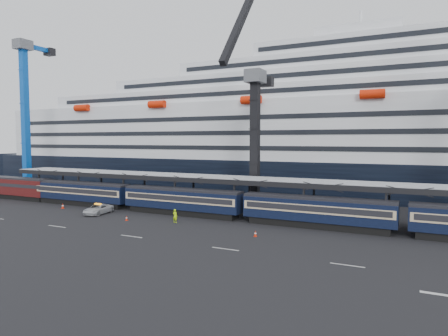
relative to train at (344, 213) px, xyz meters
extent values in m
plane|color=black|center=(4.65, -10.00, -2.20)|extent=(260.00, 260.00, 0.00)
cube|color=beige|center=(-33.35, -14.00, -2.19)|extent=(3.00, 0.15, 0.02)
cube|color=beige|center=(-21.35, -14.00, -2.19)|extent=(3.00, 0.15, 0.02)
cube|color=beige|center=(-9.35, -14.00, -2.19)|extent=(3.00, 0.15, 0.02)
cube|color=beige|center=(2.65, -14.00, -2.19)|extent=(3.00, 0.15, 0.02)
cube|color=beige|center=(9.65, -18.00, -2.19)|extent=(2.50, 0.40, 0.02)
cube|color=black|center=(-43.35, 0.00, -1.75)|extent=(17.48, 2.40, 0.90)
cube|color=black|center=(-43.35, 0.00, 0.05)|extent=(19.00, 2.80, 2.70)
cube|color=#C6B08C|center=(-43.35, 0.00, 0.35)|extent=(18.62, 2.92, 1.05)
cube|color=black|center=(-43.35, 0.00, 0.40)|extent=(17.86, 2.98, 0.70)
cube|color=black|center=(-43.35, 0.00, 1.55)|extent=(19.00, 2.50, 0.35)
cube|color=black|center=(-23.35, 0.00, -1.75)|extent=(17.48, 2.40, 0.90)
cube|color=black|center=(-23.35, 0.00, 0.05)|extent=(19.00, 2.80, 2.70)
cube|color=#C6B08C|center=(-23.35, 0.00, 0.35)|extent=(18.62, 2.92, 1.05)
cube|color=black|center=(-23.35, 0.00, 0.40)|extent=(17.86, 2.98, 0.70)
cube|color=black|center=(-23.35, 0.00, 1.55)|extent=(19.00, 2.50, 0.35)
cube|color=black|center=(-3.35, 0.00, -1.75)|extent=(17.48, 2.40, 0.90)
cube|color=black|center=(-3.35, 0.00, 0.05)|extent=(19.00, 2.80, 2.70)
cube|color=#C6B08C|center=(-3.35, 0.00, 0.35)|extent=(18.62, 2.92, 1.05)
cube|color=black|center=(-3.35, 0.00, 0.40)|extent=(17.86, 2.98, 0.70)
cube|color=black|center=(-3.35, 0.00, 1.55)|extent=(19.00, 2.50, 0.35)
cube|color=black|center=(-59.35, 0.00, -1.75)|extent=(14.00, 2.50, 0.90)
cube|color=#3A0D0E|center=(-59.35, 0.00, 0.10)|extent=(15.00, 2.90, 2.90)
cube|color=black|center=(-59.35, 0.00, 1.70)|extent=(15.00, 2.60, 0.30)
cube|color=black|center=(-59.35, 0.00, 0.50)|extent=(15.10, 3.00, 0.60)
cube|color=#93969A|center=(4.65, 4.00, 3.20)|extent=(130.00, 6.00, 0.25)
cube|color=black|center=(4.65, 1.00, 2.90)|extent=(130.00, 0.25, 0.70)
cube|color=black|center=(4.65, 7.00, 2.90)|extent=(130.00, 0.25, 0.70)
cube|color=black|center=(-55.35, 1.20, 0.50)|extent=(0.25, 0.25, 5.40)
cube|color=black|center=(-55.35, 6.80, 0.50)|extent=(0.25, 0.25, 5.40)
cube|color=black|center=(-45.35, 1.20, 0.50)|extent=(0.25, 0.25, 5.40)
cube|color=black|center=(-45.35, 6.80, 0.50)|extent=(0.25, 0.25, 5.40)
cube|color=black|center=(-35.35, 1.20, 0.50)|extent=(0.25, 0.25, 5.40)
cube|color=black|center=(-35.35, 6.80, 0.50)|extent=(0.25, 0.25, 5.40)
cube|color=black|center=(-25.35, 1.20, 0.50)|extent=(0.25, 0.25, 5.40)
cube|color=black|center=(-25.35, 6.80, 0.50)|extent=(0.25, 0.25, 5.40)
cube|color=black|center=(-15.35, 1.20, 0.50)|extent=(0.25, 0.25, 5.40)
cube|color=black|center=(-15.35, 6.80, 0.50)|extent=(0.25, 0.25, 5.40)
cube|color=black|center=(-5.35, 1.20, 0.50)|extent=(0.25, 0.25, 5.40)
cube|color=black|center=(-5.35, 6.80, 0.50)|extent=(0.25, 0.25, 5.40)
cube|color=black|center=(4.65, 1.20, 0.50)|extent=(0.25, 0.25, 5.40)
cube|color=black|center=(4.65, 6.80, 0.50)|extent=(0.25, 0.25, 5.40)
cube|color=black|center=(4.65, 36.00, 1.30)|extent=(200.00, 28.00, 7.00)
cube|color=black|center=(-101.35, 36.00, 1.30)|extent=(16.17, 18.35, 7.00)
cube|color=silver|center=(4.65, 36.00, 10.80)|extent=(190.00, 26.88, 12.00)
cube|color=silver|center=(4.65, 36.00, 18.30)|extent=(160.00, 24.64, 3.00)
cube|color=black|center=(4.65, 23.63, 18.30)|extent=(153.60, 0.12, 0.90)
cube|color=silver|center=(4.65, 36.00, 21.30)|extent=(124.00, 21.84, 3.00)
cube|color=black|center=(4.65, 25.03, 21.30)|extent=(119.04, 0.12, 0.90)
cube|color=silver|center=(4.65, 36.00, 24.30)|extent=(90.00, 19.04, 3.00)
cube|color=black|center=(4.65, 26.43, 24.30)|extent=(86.40, 0.12, 0.90)
cube|color=silver|center=(4.65, 36.00, 27.30)|extent=(56.00, 16.24, 3.00)
cube|color=black|center=(4.65, 27.83, 27.30)|extent=(53.76, 0.12, 0.90)
cube|color=silver|center=(-3.35, 36.00, 29.80)|extent=(16.00, 12.00, 2.50)
cylinder|color=red|center=(-65.35, 21.96, 16.60)|extent=(4.00, 1.60, 1.60)
cylinder|color=red|center=(-43.35, 21.96, 16.60)|extent=(4.00, 1.60, 1.60)
cylinder|color=red|center=(-21.35, 21.96, 16.60)|extent=(4.00, 1.60, 1.60)
cylinder|color=red|center=(0.65, 21.96, 16.60)|extent=(4.00, 1.60, 1.60)
cube|color=#4B4D53|center=(-67.35, 8.00, -1.20)|extent=(4.50, 4.50, 2.00)
cube|color=#0C50BA|center=(-67.35, 8.00, 13.80)|extent=(1.30, 1.30, 28.00)
cube|color=#4B4D53|center=(-67.35, 8.00, 28.80)|extent=(2.60, 3.20, 2.00)
cube|color=#0C50BA|center=(-67.35, 11.36, 28.80)|extent=(0.90, 6.72, 0.90)
cube|color=black|center=(-67.35, 14.72, 28.60)|extent=(2.20, 1.60, 1.60)
cube|color=#4B4D53|center=(-15.35, 9.00, -1.20)|extent=(4.50, 4.50, 2.00)
cube|color=black|center=(-15.35, 9.00, 8.80)|extent=(1.30, 1.30, 18.00)
cube|color=#4B4D53|center=(-15.35, 9.00, 18.80)|extent=(2.60, 3.20, 2.00)
cube|color=black|center=(-15.35, 3.21, 25.69)|extent=(0.90, 12.26, 14.37)
cube|color=black|center=(-15.35, 11.52, 18.80)|extent=(0.90, 5.04, 0.90)
cube|color=black|center=(-15.35, 14.04, 18.60)|extent=(2.20, 1.60, 1.60)
imported|color=#ACAFB4|center=(-34.89, -5.11, -1.48)|extent=(3.08, 5.49, 1.45)
imported|color=#B6F00C|center=(-21.06, -5.36, -1.27)|extent=(0.70, 0.48, 1.85)
cube|color=red|center=(-43.54, -3.97, -2.18)|extent=(0.43, 0.43, 0.05)
cone|color=red|center=(-43.54, -3.97, -1.74)|extent=(0.37, 0.37, 0.82)
cylinder|color=white|center=(-43.54, -3.97, -1.74)|extent=(0.31, 0.31, 0.14)
cube|color=red|center=(-27.88, -7.04, -2.18)|extent=(0.34, 0.34, 0.04)
cone|color=red|center=(-27.88, -7.04, -1.85)|extent=(0.28, 0.28, 0.64)
cylinder|color=white|center=(-27.88, -7.04, -1.85)|extent=(0.24, 0.24, 0.11)
cube|color=red|center=(-8.57, -7.75, -2.18)|extent=(0.35, 0.35, 0.04)
cone|color=red|center=(-8.57, -7.75, -1.83)|extent=(0.29, 0.29, 0.66)
cylinder|color=white|center=(-8.57, -7.75, -1.83)|extent=(0.25, 0.25, 0.11)
camera|label=1|loc=(8.08, -49.83, 8.84)|focal=32.00mm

